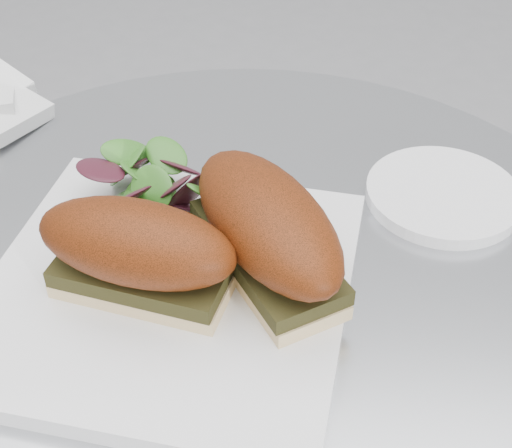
{
  "coord_description": "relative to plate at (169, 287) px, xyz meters",
  "views": [
    {
      "loc": [
        0.02,
        -0.42,
        1.14
      ],
      "look_at": [
        0.01,
        0.02,
        0.77
      ],
      "focal_mm": 50.0,
      "sensor_mm": 36.0,
      "label": 1
    }
  ],
  "objects": [
    {
      "name": "saucer",
      "position": [
        0.24,
        0.13,
        -0.0
      ],
      "size": [
        0.14,
        0.14,
        0.01
      ],
      "primitive_type": "cylinder",
      "color": "white",
      "rests_on": "table"
    },
    {
      "name": "salad",
      "position": [
        -0.02,
        0.08,
        0.03
      ],
      "size": [
        0.11,
        0.11,
        0.05
      ],
      "primitive_type": null,
      "color": "#3B7F29",
      "rests_on": "plate"
    },
    {
      "name": "sandwich_left",
      "position": [
        -0.02,
        -0.01,
        0.05
      ],
      "size": [
        0.17,
        0.11,
        0.08
      ],
      "rotation": [
        0.0,
        0.0,
        -0.28
      ],
      "color": "beige",
      "rests_on": "plate"
    },
    {
      "name": "sandwich_right",
      "position": [
        0.08,
        0.01,
        0.05
      ],
      "size": [
        0.15,
        0.19,
        0.08
      ],
      "rotation": [
        0.0,
        0.0,
        -1.08
      ],
      "color": "beige",
      "rests_on": "plate"
    },
    {
      "name": "plate",
      "position": [
        0.0,
        0.0,
        0.0
      ],
      "size": [
        0.33,
        0.33,
        0.02
      ],
      "primitive_type": "cube",
      "rotation": [
        0.0,
        0.0,
        -0.2
      ],
      "color": "white",
      "rests_on": "table"
    },
    {
      "name": "table",
      "position": [
        0.05,
        0.03,
        -0.25
      ],
      "size": [
        0.7,
        0.7,
        0.73
      ],
      "color": "#A1A4A8",
      "rests_on": "ground"
    }
  ]
}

